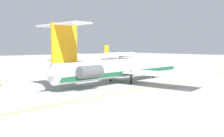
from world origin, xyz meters
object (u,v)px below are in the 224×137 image
Objects in this scene: main_jetliner at (121,68)px; ground_crew_portside at (133,67)px; airliner_far_right at (121,55)px; safety_cone_nose at (0,85)px; airliner_mid_right at (67,57)px.

ground_crew_portside is (20.95, 16.22, -2.10)m from main_jetliner.
safety_cone_nose is (-92.48, -61.81, -2.26)m from airliner_far_right.
airliner_mid_right is 36.94m from airliner_far_right.
airliner_mid_right reaches higher than safety_cone_nose.
airliner_mid_right is (34.62, 77.96, -0.90)m from main_jetliner.
airliner_far_right reaches higher than safety_cone_nose.
airliner_far_right reaches higher than airliner_mid_right.
main_jetliner is at bearing -72.78° from ground_crew_portside.
main_jetliner is 1.42× the size of airliner_far_right.
safety_cone_nose is (-21.09, 12.65, -2.97)m from main_jetliner.
main_jetliner is 85.31m from airliner_mid_right.
ground_crew_portside is 3.29× the size of safety_cone_nose.
airliner_far_right is at bearing 42.78° from main_jetliner.
airliner_mid_right is 85.87m from safety_cone_nose.
ground_crew_portside is at bearing -134.42° from airliner_far_right.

